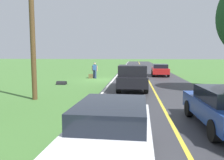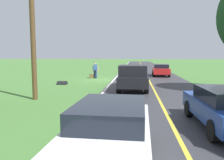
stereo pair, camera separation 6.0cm
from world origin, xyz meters
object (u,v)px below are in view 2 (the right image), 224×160
at_px(hitchhiker_walking, 95,69).
at_px(sedan_near_oncoming, 161,70).
at_px(pickup_truck_passing, 133,77).
at_px(suitcase_carried, 91,76).
at_px(sedan_ahead_same_lane, 109,131).
at_px(utility_pole_roadside, 33,30).

distance_m(hitchhiker_walking, sedan_near_oncoming, 8.06).
bearing_deg(pickup_truck_passing, suitcase_carried, -59.37).
bearing_deg(sedan_ahead_same_lane, utility_pole_roadside, -54.53).
xyz_separation_m(suitcase_carried, utility_pole_roadside, (1.00, 11.63, 3.67)).
distance_m(suitcase_carried, utility_pole_roadside, 12.23).
bearing_deg(pickup_truck_passing, sedan_near_oncoming, -105.95).
xyz_separation_m(suitcase_carried, sedan_near_oncoming, (-7.67, -3.59, 0.52)).
distance_m(suitcase_carried, pickup_truck_passing, 8.83).
relative_size(pickup_truck_passing, utility_pole_roadside, 0.69).
distance_m(pickup_truck_passing, sedan_ahead_same_lane, 11.21).
bearing_deg(sedan_ahead_same_lane, suitcase_carried, -77.70).
height_order(suitcase_carried, sedan_near_oncoming, sedan_near_oncoming).
height_order(hitchhiker_walking, suitcase_carried, hitchhiker_walking).
relative_size(sedan_ahead_same_lane, utility_pole_roadside, 0.57).
relative_size(pickup_truck_passing, sedan_ahead_same_lane, 1.22).
height_order(hitchhiker_walking, utility_pole_roadside, utility_pole_roadside).
bearing_deg(suitcase_carried, utility_pole_roadside, -5.99).
relative_size(suitcase_carried, sedan_ahead_same_lane, 0.10).
relative_size(hitchhiker_walking, suitcase_carried, 3.76).
height_order(suitcase_carried, pickup_truck_passing, pickup_truck_passing).
bearing_deg(utility_pole_roadside, hitchhiker_walking, -96.89).
bearing_deg(pickup_truck_passing, utility_pole_roadside, 36.49).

